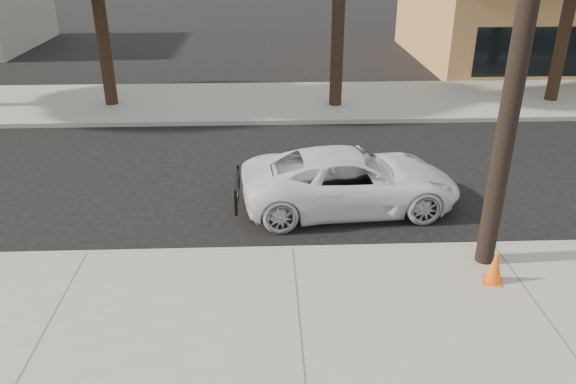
# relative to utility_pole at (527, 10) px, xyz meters

# --- Properties ---
(ground) EXTENTS (120.00, 120.00, 0.00)m
(ground) POSITION_rel_utility_pole_xyz_m (-3.60, 2.70, -4.70)
(ground) COLOR black
(ground) RESTS_ON ground
(near_sidewalk) EXTENTS (90.00, 4.40, 0.15)m
(near_sidewalk) POSITION_rel_utility_pole_xyz_m (-3.60, -1.60, -4.62)
(near_sidewalk) COLOR gray
(near_sidewalk) RESTS_ON ground
(far_sidewalk) EXTENTS (90.00, 5.00, 0.15)m
(far_sidewalk) POSITION_rel_utility_pole_xyz_m (-3.60, 11.20, -4.62)
(far_sidewalk) COLOR gray
(far_sidewalk) RESTS_ON ground
(curb_near) EXTENTS (90.00, 0.12, 0.16)m
(curb_near) POSITION_rel_utility_pole_xyz_m (-3.60, 0.60, -4.62)
(curb_near) COLOR #9E9B93
(curb_near) RESTS_ON ground
(utility_pole) EXTENTS (1.40, 0.34, 9.00)m
(utility_pole) POSITION_rel_utility_pole_xyz_m (0.00, 0.00, 0.00)
(utility_pole) COLOR black
(utility_pole) RESTS_ON near_sidewalk
(police_cruiser) EXTENTS (5.08, 2.66, 1.36)m
(police_cruiser) POSITION_rel_utility_pole_xyz_m (-2.19, 2.64, -4.02)
(police_cruiser) COLOR white
(police_cruiser) RESTS_ON ground
(traffic_cone) EXTENTS (0.44, 0.44, 0.65)m
(traffic_cone) POSITION_rel_utility_pole_xyz_m (-0.10, -0.71, -4.23)
(traffic_cone) COLOR #FF5E0D
(traffic_cone) RESTS_ON near_sidewalk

